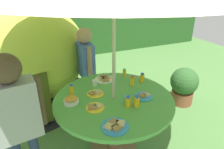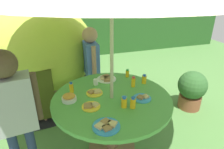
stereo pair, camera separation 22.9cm
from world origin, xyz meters
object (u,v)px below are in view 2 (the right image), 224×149
Objects in this scene: plate_near_left at (91,106)px; child_in_grey_shirt at (12,105)px; plate_mid_right at (95,92)px; plate_front_edge at (106,126)px; garden_table at (112,108)px; juice_bottle_far_right at (124,102)px; wooden_chair at (43,76)px; juice_bottle_mid_left at (71,88)px; child_in_blue_shirt at (91,59)px; plate_near_right at (142,98)px; juice_bottle_center_back at (127,73)px; juice_bottle_center_front at (144,79)px; potted_plant at (192,89)px; plate_far_left at (107,78)px; snack_bowl at (69,98)px; juice_bottle_spot_a at (133,82)px; dome_tent at (30,50)px; juice_bottle_back_edge at (133,103)px; cup_far at (96,82)px; cup_near at (124,100)px.

child_in_grey_shirt is at bearing -178.84° from plate_near_left.
plate_mid_right is 0.60m from plate_front_edge.
garden_table is 11.04× the size of juice_bottle_far_right.
wooden_chair reaches higher than juice_bottle_mid_left.
child_in_blue_shirt reaches higher than juice_bottle_far_right.
wooden_chair is at bearing 110.78° from juice_bottle_mid_left.
plate_near_right is at bearing -0.75° from plate_near_left.
child_in_grey_shirt is 1.44m from juice_bottle_center_back.
juice_bottle_center_back is at bearing 42.33° from plate_near_left.
potted_plant is at bearing 14.42° from juice_bottle_center_front.
garden_table is 1.00m from child_in_blue_shirt.
wooden_chair is at bearing 120.82° from juice_bottle_far_right.
snack_bowl is at bearing -144.16° from plate_far_left.
plate_near_right is 1.51× the size of juice_bottle_spot_a.
dome_tent is 1.68m from snack_bowl.
wooden_chair is 1.51m from juice_bottle_spot_a.
garden_table is at bearing -162.53° from potted_plant.
juice_bottle_mid_left reaches higher than juice_bottle_center_back.
juice_bottle_far_right is (0.10, -1.17, -0.06)m from child_in_blue_shirt.
child_in_blue_shirt is 1.22m from juice_bottle_back_edge.
juice_bottle_mid_left reaches higher than plate_near_left.
child_in_blue_shirt is at bearing 124.85° from juice_bottle_center_front.
potted_plant is 5.34× the size of juice_bottle_center_front.
plate_near_right is at bearing -83.24° from wooden_chair.
plate_far_left is 0.94m from plate_front_edge.
juice_bottle_center_back is at bearing -66.13° from wooden_chair.
cup_far is at bearing 131.43° from plate_near_right.
juice_bottle_back_edge is (0.91, -1.43, 0.22)m from wooden_chair.
cup_near is (0.51, -0.38, -0.03)m from juice_bottle_mid_left.
garden_table is 0.51m from plate_front_edge.
plate_near_left is at bearing 162.99° from juice_bottle_far_right.
plate_mid_right is 2.69× the size of cup_near.
garden_table is at bearing -73.94° from cup_far.
dome_tent is 8.92× the size of plate_far_left.
garden_table is 0.24m from cup_near.
juice_bottle_center_front is 1.59× the size of cup_far.
potted_plant is at bearing 26.63° from plate_near_right.
juice_bottle_mid_left is (-0.41, 0.25, 0.21)m from garden_table.
juice_bottle_far_right is 0.66m from juice_bottle_mid_left.
dome_tent reaches higher than juice_bottle_far_right.
juice_bottle_spot_a reaches higher than garden_table.
child_in_grey_shirt is 13.10× the size of juice_bottle_center_back.
plate_near_left is 0.77× the size of plate_front_edge.
juice_bottle_center_front is (1.45, 0.34, -0.12)m from child_in_grey_shirt.
plate_far_left is (0.07, 0.46, 0.16)m from garden_table.
garden_table is 10.71× the size of juice_bottle_back_edge.
wooden_chair reaches higher than potted_plant.
juice_bottle_center_back is at bearing 65.89° from cup_near.
juice_bottle_center_front is at bearing 44.81° from juice_bottle_far_right.
plate_mid_right is (-0.48, 0.27, 0.00)m from plate_near_right.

